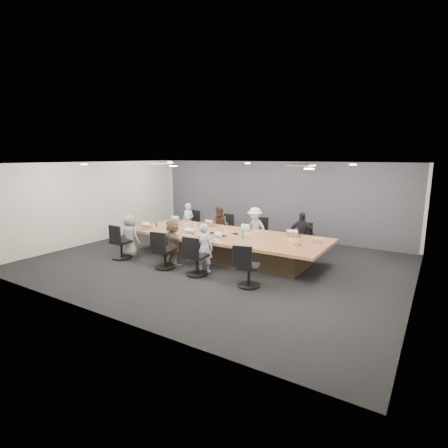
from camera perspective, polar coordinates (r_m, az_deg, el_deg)
The scene contains 41 objects.
floor at distance 10.09m, azimuth -1.21°, elevation -6.23°, with size 10.00×8.00×0.00m, color black.
ceiling at distance 9.64m, azimuth -1.28°, elevation 9.87°, with size 10.00×8.00×0.00m, color white.
wall_back at distance 13.26m, azimuth 8.29°, elevation 4.02°, with size 10.00×2.80×0.00m, color beige.
wall_front at distance 6.85m, azimuth -19.93°, elevation -3.12°, with size 10.00×2.80×0.00m, color beige.
wall_left at distance 13.16m, azimuth -19.80°, elevation 3.43°, with size 8.00×2.80×0.00m, color beige.
wall_right at distance 8.22m, azimuth 29.36°, elevation -1.61°, with size 8.00×2.80×0.00m, color beige.
curtain at distance 13.19m, azimuth 8.15°, elevation 3.99°, with size 9.80×0.04×2.80m, color #5A5965.
conference_table at distance 10.39m, azimuth 0.29°, elevation -3.42°, with size 6.00×2.20×0.74m.
chair_0 at distance 13.11m, azimuth -4.94°, elevation -0.48°, with size 0.52×0.52×0.77m, color black, non-canonical shape.
chair_1 at distance 12.35m, azimuth 0.24°, elevation -1.22°, with size 0.50×0.50×0.75m, color black, non-canonical shape.
chair_2 at distance 11.71m, azimuth 5.83°, elevation -1.91°, with size 0.52×0.52×0.76m, color black, non-canonical shape.
chair_3 at distance 11.14m, azimuth 13.02°, elevation -2.93°, with size 0.49×0.49×0.72m, color black, non-canonical shape.
chair_4 at distance 10.75m, azimuth -16.45°, elevation -3.23°, with size 0.58×0.58×0.86m, color black, non-canonical shape.
chair_5 at distance 9.57m, azimuth -9.62°, elevation -4.68°, with size 0.58×0.58×0.86m, color black, non-canonical shape.
chair_6 at distance 8.93m, azimuth -4.48°, elevation -5.74°, with size 0.57×0.57×0.85m, color black, non-canonical shape.
chair_7 at distance 8.17m, azimuth 4.05°, elevation -7.42°, with size 0.56×0.56×0.83m, color black, non-canonical shape.
person_0 at distance 12.79m, azimuth -5.90°, elevation 0.46°, with size 0.48×0.32×1.32m, color #A3C7E4.
laptop_0 at distance 12.35m, azimuth -7.47°, elevation 0.47°, with size 0.28×0.20×0.02m, color #B2B2B7.
person_1 at distance 12.00m, azimuth -0.64°, elevation -0.22°, with size 0.63×0.49×1.30m, color #412F22.
laptop_1 at distance 11.53m, azimuth -2.12°, elevation -0.20°, with size 0.32×0.22×0.02m, color #8C6647.
person_2 at distance 11.34m, azimuth 5.08°, elevation -0.75°, with size 0.89×0.51×1.37m, color #BCBCBC.
laptop_2 at distance 10.85m, azimuth 3.77°, elevation -0.94°, with size 0.32×0.22×0.02m, color #B2B2B7.
person_3 at distance 10.74m, azimuth 12.48°, elevation -1.67°, with size 0.80×0.33×1.36m, color black.
laptop_3 at distance 10.22m, azimuth 11.46°, elevation -1.88°, with size 0.34×0.23×0.02m, color #8C6647.
person_4 at distance 10.93m, azimuth -15.14°, elevation -1.82°, with size 0.62×0.40×1.27m, color gray.
laptop_4 at distance 11.28m, azimuth -13.13°, elevation -0.74°, with size 0.33×0.23×0.02m, color #8C6647.
person_5 at distance 9.77m, azimuth -8.30°, elevation -2.91°, with size 1.23×0.39×1.32m, color brown.
laptop_5 at distance 10.16m, azimuth -6.31°, elevation -1.80°, with size 0.30×0.20×0.02m, color #B2B2B7.
person_6 at distance 9.14m, azimuth -3.20°, elevation -3.88°, with size 0.47×0.31×1.29m, color #AEB0C7.
laptop_6 at distance 9.55m, azimuth -1.30°, elevation -2.57°, with size 0.29×0.20×0.02m, color #B2B2B7.
bottle_green_left at distance 11.82m, azimuth -8.87°, elevation 0.50°, with size 0.07×0.07×0.24m, color #3E8D4F.
bottle_green_right at distance 9.69m, azimuth 3.11°, elevation -1.69°, with size 0.07×0.07×0.25m, color #3E8D4F.
bottle_clear at distance 10.99m, azimuth -4.66°, elevation -0.30°, with size 0.06×0.06×0.20m, color silver.
cup_white_far at distance 10.47m, azimuth 0.24°, elevation -1.14°, with size 0.07×0.07×0.09m, color white.
cup_white_near at distance 9.55m, azimuth 10.88°, elevation -2.53°, with size 0.08×0.08×0.10m, color white.
mug_brown at distance 11.68m, azimuth -10.96°, elevation -0.04°, with size 0.09×0.09×0.10m, color brown.
mic_left at distance 10.38m, azimuth -1.84°, elevation -1.43°, with size 0.16×0.11×0.03m, color black.
mic_right at distance 10.27m, azimuth 1.84°, elevation -1.57°, with size 0.14×0.09×0.03m, color black.
stapler at distance 9.93m, azimuth -0.14°, elevation -1.94°, with size 0.15×0.04×0.05m, color black.
canvas_bag at distance 9.50m, azimuth 14.98°, elevation -2.68°, with size 0.25×0.15×0.13m, color tan.
snack_packet at distance 9.17m, azimuth 12.00°, elevation -3.33°, with size 0.17×0.11×0.04m, color #D44C05.
Camera 1 is at (5.29, -8.06, 3.00)m, focal length 28.00 mm.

